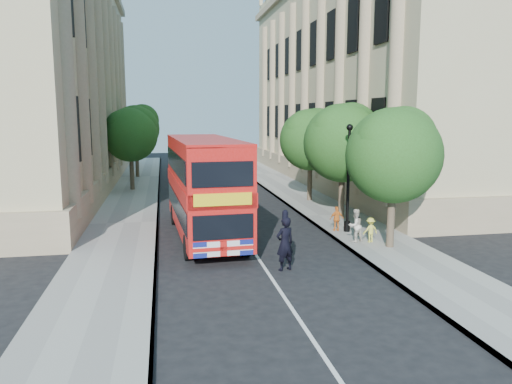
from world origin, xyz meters
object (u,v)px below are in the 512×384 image
lamp_post (348,182)px  double_decker_bus (204,185)px  police_constable (285,244)px  box_van (195,197)px  woman_pedestrian (355,225)px

lamp_post → double_decker_bus: lamp_post is taller
double_decker_bus → police_constable: 6.21m
double_decker_bus → box_van: size_ratio=2.10×
double_decker_bus → police_constable: (2.49, -5.49, -1.50)m
lamp_post → woman_pedestrian: bearing=-100.5°
box_van → police_constable: bearing=-76.6°
lamp_post → double_decker_bus: size_ratio=0.52×
lamp_post → woman_pedestrian: (-0.36, -1.95, -1.65)m
double_decker_bus → box_van: 4.15m
police_constable → woman_pedestrian: bearing=-162.4°
lamp_post → box_van: bearing=147.6°
double_decker_bus → box_van: double_decker_bus is taller
lamp_post → police_constable: bearing=-130.8°
double_decker_bus → woman_pedestrian: (6.45, -2.44, -1.65)m
double_decker_bus → police_constable: size_ratio=4.94×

